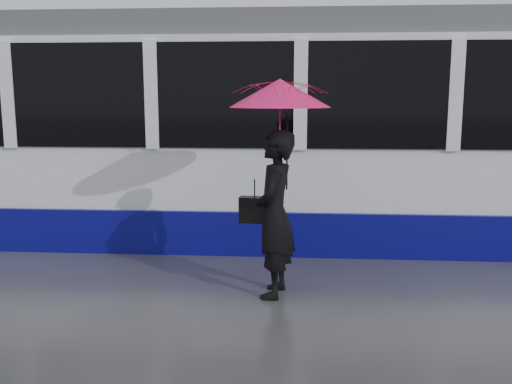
{
  "coord_description": "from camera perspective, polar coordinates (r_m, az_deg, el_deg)",
  "views": [
    {
      "loc": [
        1.65,
        -6.36,
        2.21
      ],
      "look_at": [
        1.17,
        0.11,
        1.1
      ],
      "focal_mm": 40.0,
      "sensor_mm": 36.0,
      "label": 1
    }
  ],
  "objects": [
    {
      "name": "tram",
      "position": [
        9.0,
        -5.23,
        6.02
      ],
      "size": [
        26.0,
        2.56,
        3.35
      ],
      "color": "white",
      "rests_on": "ground"
    },
    {
      "name": "woman",
      "position": [
        6.23,
        1.86,
        -2.25
      ],
      "size": [
        0.52,
        0.72,
        1.84
      ],
      "primitive_type": "imported",
      "rotation": [
        0.0,
        0.0,
        -1.69
      ],
      "color": "black",
      "rests_on": "ground"
    },
    {
      "name": "rails",
      "position": [
        9.28,
        -6.13,
        -4.06
      ],
      "size": [
        34.0,
        1.51,
        0.02
      ],
      "color": "#3F3D38",
      "rests_on": "ground"
    },
    {
      "name": "handbag",
      "position": [
        6.26,
        -0.15,
        -1.78
      ],
      "size": [
        0.34,
        0.18,
        0.47
      ],
      "rotation": [
        0.0,
        0.0,
        -0.12
      ],
      "color": "black",
      "rests_on": "ground"
    },
    {
      "name": "umbrella",
      "position": [
        6.1,
        2.39,
        7.89
      ],
      "size": [
        1.2,
        1.2,
        1.24
      ],
      "rotation": [
        0.0,
        0.0,
        -0.12
      ],
      "color": "#E61385",
      "rests_on": "ground"
    },
    {
      "name": "ground",
      "position": [
        6.94,
        -9.87,
        -9.03
      ],
      "size": [
        90.0,
        90.0,
        0.0
      ],
      "primitive_type": "plane",
      "color": "#2E2E34",
      "rests_on": "ground"
    }
  ]
}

